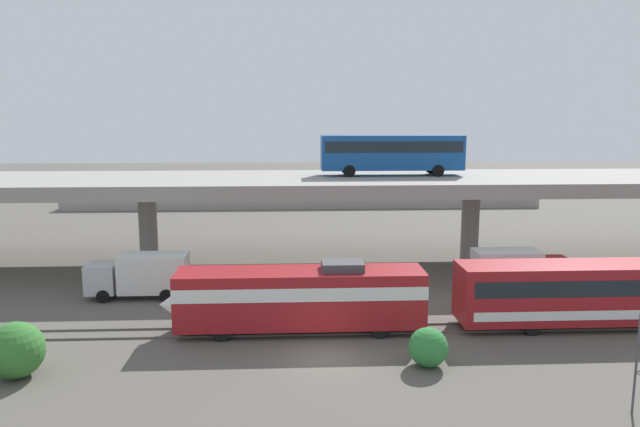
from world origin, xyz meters
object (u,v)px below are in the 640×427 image
at_px(service_truck_east, 141,274).
at_px(parked_car_4, 275,188).
at_px(parked_car_2, 388,185).
at_px(parked_car_1, 217,185).
at_px(service_truck_west, 518,270).
at_px(train_locomotive, 288,295).
at_px(parked_car_0, 166,187).
at_px(parked_car_3, 468,187).
at_px(transit_bus_on_overpass, 392,151).
at_px(parked_car_5, 232,189).

relative_size(service_truck_east, parked_car_4, 1.50).
relative_size(parked_car_2, parked_car_4, 0.91).
relative_size(service_truck_east, parked_car_1, 1.62).
distance_m(service_truck_west, parked_car_4, 46.91).
height_order(train_locomotive, parked_car_0, train_locomotive).
distance_m(parked_car_0, parked_car_2, 32.15).
relative_size(service_truck_west, parked_car_4, 1.50).
height_order(parked_car_1, parked_car_3, same).
relative_size(transit_bus_on_overpass, parked_car_3, 2.75).
relative_size(train_locomotive, service_truck_west, 2.24).
relative_size(parked_car_0, parked_car_5, 1.01).
bearing_deg(parked_car_1, parked_car_4, 158.79).
xyz_separation_m(train_locomotive, service_truck_west, (16.36, 7.15, -0.56)).
distance_m(parked_car_2, parked_car_3, 11.40).
bearing_deg(parked_car_5, train_locomotive, 99.25).
distance_m(train_locomotive, parked_car_4, 50.35).
height_order(parked_car_2, parked_car_4, same).
bearing_deg(parked_car_5, parked_car_4, -164.34).
distance_m(service_truck_east, parked_car_4, 43.92).
relative_size(service_truck_west, parked_car_3, 1.56).
relative_size(train_locomotive, parked_car_3, 3.50).
distance_m(transit_bus_on_overpass, parked_car_5, 36.55).
xyz_separation_m(transit_bus_on_overpass, service_truck_east, (-18.95, -9.77, -7.85)).
distance_m(parked_car_1, parked_car_3, 36.23).
bearing_deg(parked_car_2, parked_car_4, 10.13).
height_order(service_truck_east, parked_car_4, parked_car_4).
relative_size(parked_car_3, parked_car_4, 0.96).
bearing_deg(train_locomotive, parked_car_0, -71.30).
height_order(service_truck_west, service_truck_east, same).
bearing_deg(parked_car_0, parked_car_2, -177.44).
distance_m(train_locomotive, parked_car_5, 49.29).
relative_size(train_locomotive, parked_car_4, 3.37).
height_order(service_truck_east, parked_car_1, parked_car_1).
relative_size(parked_car_4, parked_car_5, 0.98).
xyz_separation_m(service_truck_east, parked_car_0, (-7.35, 44.68, 0.74)).
relative_size(service_truck_east, parked_car_5, 1.47).
bearing_deg(train_locomotive, parked_car_4, -87.69).
bearing_deg(parked_car_5, service_truck_west, 120.33).
height_order(train_locomotive, parked_car_5, train_locomotive).
bearing_deg(service_truck_west, parked_car_2, 92.21).
bearing_deg(parked_car_2, parked_car_1, -0.82).
height_order(parked_car_1, parked_car_5, same).
height_order(parked_car_3, parked_car_4, same).
relative_size(train_locomotive, parked_car_5, 3.30).
distance_m(train_locomotive, parked_car_1, 54.67).
bearing_deg(parked_car_0, service_truck_east, 99.35).
bearing_deg(parked_car_2, service_truck_west, 92.21).
xyz_separation_m(train_locomotive, parked_car_5, (-7.92, 48.65, 0.19)).
xyz_separation_m(train_locomotive, transit_bus_on_overpass, (8.76, 16.92, 7.30)).
distance_m(transit_bus_on_overpass, parked_car_3, 37.51).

